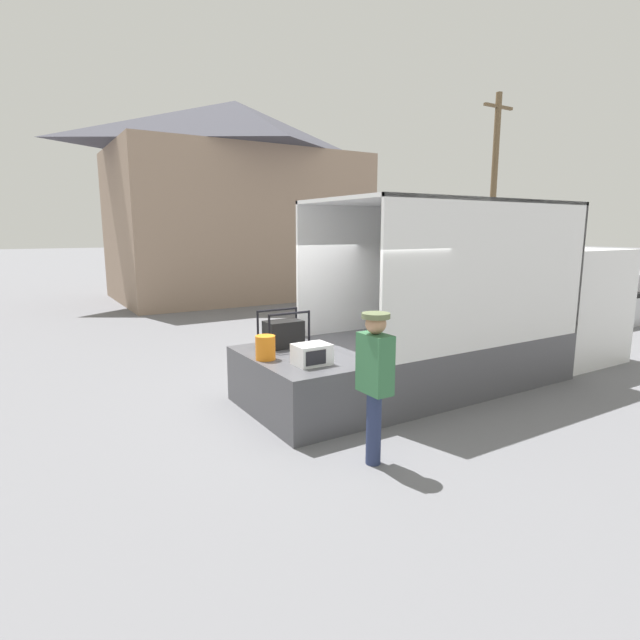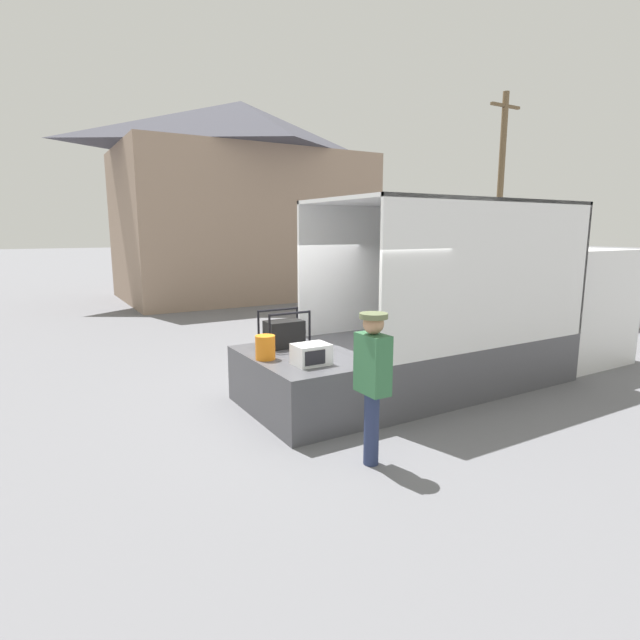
# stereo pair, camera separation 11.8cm
# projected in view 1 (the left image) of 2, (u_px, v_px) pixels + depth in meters

# --- Properties ---
(ground_plane) EXTENTS (160.00, 160.00, 0.00)m
(ground_plane) POSITION_uv_depth(u_px,v_px,m) (333.00, 404.00, 8.01)
(ground_plane) COLOR slate
(box_truck) EXTENTS (6.78, 2.39, 3.25)m
(box_truck) POSITION_uv_depth(u_px,v_px,m) (502.00, 320.00, 9.87)
(box_truck) COLOR white
(box_truck) RESTS_ON ground
(tailgate_deck) EXTENTS (1.34, 2.27, 0.89)m
(tailgate_deck) POSITION_uv_depth(u_px,v_px,m) (296.00, 384.00, 7.58)
(tailgate_deck) COLOR #4C4C51
(tailgate_deck) RESTS_ON ground
(microwave) EXTENTS (0.49, 0.40, 0.29)m
(microwave) POSITION_uv_depth(u_px,v_px,m) (312.00, 354.00, 6.99)
(microwave) COLOR white
(microwave) RESTS_ON tailgate_deck
(portable_generator) EXTENTS (0.74, 0.46, 0.60)m
(portable_generator) POSITION_uv_depth(u_px,v_px,m) (285.00, 333.00, 8.02)
(portable_generator) COLOR black
(portable_generator) RESTS_ON tailgate_deck
(orange_bucket) EXTENTS (0.29, 0.29, 0.35)m
(orange_bucket) POSITION_uv_depth(u_px,v_px,m) (265.00, 348.00, 7.26)
(orange_bucket) COLOR orange
(orange_bucket) RESTS_ON tailgate_deck
(worker_person) EXTENTS (0.33, 0.44, 1.83)m
(worker_person) POSITION_uv_depth(u_px,v_px,m) (375.00, 372.00, 5.78)
(worker_person) COLOR navy
(worker_person) RESTS_ON ground
(pickup_truck_silver) EXTENTS (5.28, 1.94, 1.44)m
(pickup_truck_silver) POSITION_uv_depth(u_px,v_px,m) (625.00, 300.00, 15.71)
(pickup_truck_silver) COLOR #B7B7BC
(pickup_truck_silver) RESTS_ON ground
(house_backdrop) EXTENTS (10.17, 6.46, 7.85)m
(house_backdrop) POSITION_uv_depth(u_px,v_px,m) (238.00, 200.00, 20.59)
(house_backdrop) COLOR gray
(house_backdrop) RESTS_ON ground
(utility_pole) EXTENTS (1.80, 0.28, 8.79)m
(utility_pole) POSITION_uv_depth(u_px,v_px,m) (493.00, 190.00, 22.91)
(utility_pole) COLOR brown
(utility_pole) RESTS_ON ground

